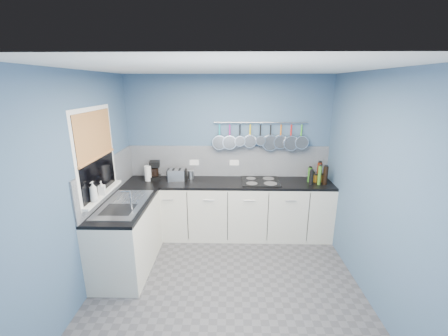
{
  "coord_description": "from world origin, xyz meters",
  "views": [
    {
      "loc": [
        0.03,
        -3.01,
        2.35
      ],
      "look_at": [
        -0.05,
        0.75,
        1.25
      ],
      "focal_mm": 23.07,
      "sensor_mm": 36.0,
      "label": 1
    }
  ],
  "objects_px": {
    "soap_bottle_b": "(102,188)",
    "toaster": "(177,175)",
    "canister": "(191,175)",
    "hob": "(260,181)",
    "coffee_maker": "(155,170)",
    "soap_bottle_a": "(93,191)",
    "paper_towel": "(148,173)"
  },
  "relations": [
    {
      "from": "paper_towel",
      "to": "canister",
      "type": "xyz_separation_m",
      "value": [
        0.65,
        0.1,
        -0.05
      ]
    },
    {
      "from": "toaster",
      "to": "paper_towel",
      "type": "bearing_deg",
      "value": 176.21
    },
    {
      "from": "soap_bottle_b",
      "to": "coffee_maker",
      "type": "height_order",
      "value": "soap_bottle_b"
    },
    {
      "from": "soap_bottle_a",
      "to": "toaster",
      "type": "relative_size",
      "value": 0.88
    },
    {
      "from": "soap_bottle_a",
      "to": "canister",
      "type": "xyz_separation_m",
      "value": [
        0.94,
        1.3,
        -0.2
      ]
    },
    {
      "from": "coffee_maker",
      "to": "canister",
      "type": "distance_m",
      "value": 0.57
    },
    {
      "from": "coffee_maker",
      "to": "toaster",
      "type": "bearing_deg",
      "value": -16.2
    },
    {
      "from": "canister",
      "to": "hob",
      "type": "distance_m",
      "value": 1.1
    },
    {
      "from": "soap_bottle_a",
      "to": "hob",
      "type": "xyz_separation_m",
      "value": [
        2.03,
        1.18,
        -0.26
      ]
    },
    {
      "from": "coffee_maker",
      "to": "hob",
      "type": "xyz_separation_m",
      "value": [
        1.66,
        -0.08,
        -0.14
      ]
    },
    {
      "from": "soap_bottle_b",
      "to": "toaster",
      "type": "distance_m",
      "value": 1.25
    },
    {
      "from": "paper_towel",
      "to": "hob",
      "type": "bearing_deg",
      "value": -0.56
    },
    {
      "from": "canister",
      "to": "soap_bottle_a",
      "type": "bearing_deg",
      "value": -125.89
    },
    {
      "from": "soap_bottle_a",
      "to": "toaster",
      "type": "bearing_deg",
      "value": 58.85
    },
    {
      "from": "toaster",
      "to": "canister",
      "type": "distance_m",
      "value": 0.22
    },
    {
      "from": "coffee_maker",
      "to": "soap_bottle_b",
      "type": "bearing_deg",
      "value": -118.29
    },
    {
      "from": "soap_bottle_b",
      "to": "coffee_maker",
      "type": "bearing_deg",
      "value": 70.31
    },
    {
      "from": "canister",
      "to": "soap_bottle_b",
      "type": "bearing_deg",
      "value": -130.75
    },
    {
      "from": "paper_towel",
      "to": "coffee_maker",
      "type": "bearing_deg",
      "value": 35.79
    },
    {
      "from": "soap_bottle_b",
      "to": "coffee_maker",
      "type": "relative_size",
      "value": 0.59
    },
    {
      "from": "toaster",
      "to": "hob",
      "type": "height_order",
      "value": "toaster"
    },
    {
      "from": "soap_bottle_b",
      "to": "canister",
      "type": "distance_m",
      "value": 1.45
    },
    {
      "from": "hob",
      "to": "coffee_maker",
      "type": "bearing_deg",
      "value": 177.12
    },
    {
      "from": "paper_towel",
      "to": "canister",
      "type": "bearing_deg",
      "value": 8.91
    },
    {
      "from": "canister",
      "to": "hob",
      "type": "relative_size",
      "value": 0.23
    },
    {
      "from": "paper_towel",
      "to": "hob",
      "type": "height_order",
      "value": "paper_towel"
    },
    {
      "from": "soap_bottle_a",
      "to": "coffee_maker",
      "type": "bearing_deg",
      "value": 73.36
    },
    {
      "from": "toaster",
      "to": "canister",
      "type": "bearing_deg",
      "value": 16.07
    },
    {
      "from": "soap_bottle_a",
      "to": "hob",
      "type": "distance_m",
      "value": 2.36
    },
    {
      "from": "coffee_maker",
      "to": "canister",
      "type": "bearing_deg",
      "value": -4.91
    },
    {
      "from": "coffee_maker",
      "to": "canister",
      "type": "height_order",
      "value": "coffee_maker"
    },
    {
      "from": "toaster",
      "to": "canister",
      "type": "xyz_separation_m",
      "value": [
        0.21,
        0.08,
        -0.02
      ]
    }
  ]
}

